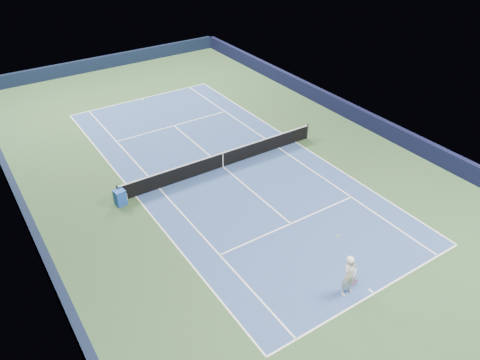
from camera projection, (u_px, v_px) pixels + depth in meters
ground at (223, 167)px, 27.53m from camera, size 40.00×40.00×0.00m
wall_far at (105, 62)px, 41.05m from camera, size 22.00×0.35×1.10m
wall_right at (357, 115)px, 32.20m from camera, size 0.35×40.00×1.10m
wall_left at (29, 223)px, 22.26m from camera, size 0.35×40.00×1.10m
court_surface at (223, 167)px, 27.53m from camera, size 10.97×23.77×0.01m
baseline_far at (142, 99)px, 35.81m from camera, size 10.97×0.08×0.00m
baseline_near at (374, 294)px, 19.24m from camera, size 10.97×0.08×0.00m
sideline_doubles_right at (296, 142)px, 30.04m from camera, size 0.08×23.77×0.00m
sideline_doubles_left at (136, 196)px, 25.01m from camera, size 0.08×23.77×0.00m
sideline_singles_right at (279, 148)px, 29.42m from camera, size 0.08×23.77×0.00m
sideline_singles_left at (159, 188)px, 25.64m from camera, size 0.08×23.77×0.00m
service_line_far at (174, 126)px, 31.99m from camera, size 8.23×0.08×0.00m
service_line_near at (291, 224)px, 23.07m from camera, size 8.23×0.08×0.00m
center_service_line at (223, 167)px, 27.53m from camera, size 0.08×12.80×0.00m
center_mark_far at (143, 99)px, 35.71m from camera, size 0.08×0.30×0.00m
center_mark_near at (371, 291)px, 19.35m from camera, size 0.08×0.30×0.00m
tennis_net at (223, 159)px, 27.25m from camera, size 12.90×0.10×1.07m
sponsor_cube at (120, 198)px, 24.18m from camera, size 0.62×0.56×0.87m
tennis_player at (349, 276)px, 18.75m from camera, size 0.86×1.30×2.36m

